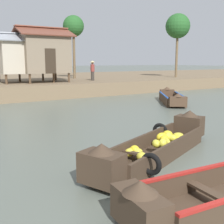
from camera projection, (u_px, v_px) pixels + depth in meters
The scene contains 8 objects.
ground_plane at pixel (46, 121), 12.91m from camera, with size 300.00×300.00×0.00m, color #596056.
banana_boat at pixel (156, 145), 7.98m from camera, with size 5.44×2.93×0.97m.
fishing_skiff_distant at pixel (172, 98), 18.33m from camera, with size 3.40×4.34×0.86m.
stilt_house_mid_right at pixel (25, 56), 21.95m from camera, with size 4.60×3.36×3.69m.
stilt_house_right at pixel (43, 53), 22.23m from camera, with size 4.12×3.64×4.21m.
palm_tree_near at pixel (178, 27), 28.69m from camera, with size 2.42×2.42×6.28m.
palm_tree_mid at pixel (73, 27), 26.68m from camera, with size 1.95×1.95×5.79m.
vendor_person at pixel (93, 69), 24.25m from camera, with size 0.44×0.44×1.66m.
Camera 1 is at (-4.24, -2.28, 2.62)m, focal length 46.34 mm.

